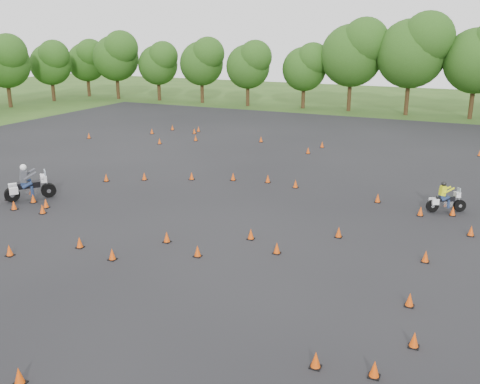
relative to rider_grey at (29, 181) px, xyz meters
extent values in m
plane|color=#2D5119|center=(11.21, -1.76, -1.01)|extent=(140.00, 140.00, 0.00)
plane|color=black|center=(11.21, 4.24, -1.00)|extent=(62.00, 62.00, 0.00)
cone|color=#DA4709|center=(10.46, 19.09, -0.78)|extent=(0.26, 0.26, 0.45)
cone|color=#DA4709|center=(5.40, 19.10, -0.78)|extent=(0.26, 0.26, 0.45)
cone|color=#DA4709|center=(20.62, 6.50, -0.78)|extent=(0.26, 0.26, 0.45)
cone|color=#DA4709|center=(19.60, -7.79, -0.78)|extent=(0.26, 0.26, 0.45)
cone|color=#DA4709|center=(-1.61, 15.07, -0.78)|extent=(0.26, 0.26, 0.45)
cone|color=#DA4709|center=(11.70, -2.92, -0.78)|extent=(0.26, 0.26, 0.45)
cone|color=#DA4709|center=(14.46, -1.33, -0.78)|extent=(0.26, 0.26, 0.45)
cone|color=#DA4709|center=(-1.37, 21.03, -0.78)|extent=(0.26, 0.26, 0.45)
cone|color=#DA4709|center=(18.10, -8.03, -0.78)|extent=(0.26, 0.26, 0.45)
cone|color=#DA4709|center=(20.01, 0.28, -0.78)|extent=(0.26, 0.26, 0.45)
cone|color=#DA4709|center=(5.87, 6.95, -0.78)|extent=(0.26, 0.26, 0.45)
cone|color=#DA4709|center=(1.42, 4.52, -0.78)|extent=(0.26, 0.26, 0.45)
cone|color=#DA4709|center=(12.12, 7.90, -0.78)|extent=(0.26, 0.26, 0.45)
cone|color=#DA4709|center=(-8.18, 14.56, -0.78)|extent=(0.26, 0.26, 0.45)
cone|color=#DA4709|center=(3.31, 5.71, -0.78)|extent=(0.26, 0.26, 0.45)
cone|color=#DA4709|center=(-3.89, 20.76, -0.78)|extent=(0.26, 0.26, 0.45)
cone|color=#DA4709|center=(1.75, -0.75, -0.78)|extent=(0.26, 0.26, 0.45)
cone|color=#DA4709|center=(0.38, 17.34, -0.78)|extent=(0.26, 0.26, 0.45)
cone|color=#DA4709|center=(0.54, -0.39, -0.78)|extent=(0.26, 0.26, 0.45)
cone|color=#DA4709|center=(-4.56, 18.46, -0.78)|extent=(0.26, 0.26, 0.45)
cone|color=#DA4709|center=(-1.02, -0.59, -0.78)|extent=(0.26, 0.26, 0.45)
cone|color=#DA4709|center=(0.52, -1.65, -0.78)|extent=(0.26, 0.26, 0.45)
cone|color=#DA4709|center=(20.36, -5.95, -0.78)|extent=(0.26, 0.26, 0.45)
cone|color=#DA4709|center=(16.29, 1.44, -0.78)|extent=(0.26, 0.26, 0.45)
cone|color=#DA4709|center=(10.28, 8.26, -0.78)|extent=(0.26, 0.26, 0.45)
cone|color=#DA4709|center=(19.19, 5.84, -0.78)|extent=(0.26, 0.26, 0.45)
cone|color=#DA4709|center=(8.21, 7.85, -0.78)|extent=(0.26, 0.26, 0.45)
cone|color=#DA4709|center=(10.12, 16.63, -0.78)|extent=(0.26, 0.26, 0.45)
cone|color=#DA4709|center=(4.83, -5.96, -0.78)|extent=(0.26, 0.26, 0.45)
cone|color=#DA4709|center=(6.82, -4.15, -0.78)|extent=(0.26, 0.26, 0.45)
cone|color=#DA4709|center=(2.26, -1.51, -0.78)|extent=(0.26, 0.26, 0.45)
cone|color=#DA4709|center=(8.80, -4.58, -0.78)|extent=(0.26, 0.26, 0.45)
cone|color=#DA4709|center=(16.91, 7.12, -0.78)|extent=(0.26, 0.26, 0.45)
cone|color=#DA4709|center=(21.52, 3.99, -0.78)|extent=(0.26, 0.26, 0.45)
cone|color=#DA4709|center=(21.54, 20.96, -0.78)|extent=(0.26, 0.26, 0.45)
cone|color=#DA4709|center=(9.78, -2.14, -0.78)|extent=(0.26, 0.26, 0.45)
cone|color=#DA4709|center=(12.90, -0.35, -0.78)|extent=(0.26, 0.26, 0.45)
cone|color=#DA4709|center=(19.93, -3.57, -0.78)|extent=(0.26, 0.26, 0.45)
cone|color=#DA4709|center=(11.43, -11.83, -0.78)|extent=(0.26, 0.26, 0.45)
cone|color=#DA4709|center=(-1.25, 20.05, -0.78)|extent=(0.26, 0.26, 0.45)
camera|label=1|loc=(21.35, -20.07, 7.65)|focal=40.00mm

